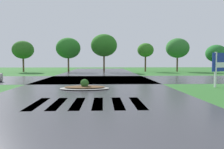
# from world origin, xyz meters

# --- Properties ---
(asphalt_roadway) EXTENTS (11.06, 80.00, 0.01)m
(asphalt_roadway) POSITION_xyz_m (0.00, 10.00, 0.00)
(asphalt_roadway) COLOR #35353A
(asphalt_roadway) RESTS_ON ground
(asphalt_cross_road) EXTENTS (90.00, 9.96, 0.01)m
(asphalt_cross_road) POSITION_xyz_m (0.00, 18.77, 0.00)
(asphalt_cross_road) COLOR #35353A
(asphalt_cross_road) RESTS_ON ground
(crosswalk_stripes) EXTENTS (4.95, 3.01, 0.01)m
(crosswalk_stripes) POSITION_xyz_m (-0.00, 5.90, 0.00)
(crosswalk_stripes) COLOR white
(crosswalk_stripes) RESTS_ON ground
(median_island) EXTENTS (3.33, 1.94, 0.68)m
(median_island) POSITION_xyz_m (-0.57, 10.93, 0.13)
(median_island) COLOR #9E9B93
(median_island) RESTS_ON ground
(background_treeline) EXTENTS (36.19, 5.69, 6.44)m
(background_treeline) POSITION_xyz_m (2.96, 33.94, 4.04)
(background_treeline) COLOR #4C3823
(background_treeline) RESTS_ON ground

